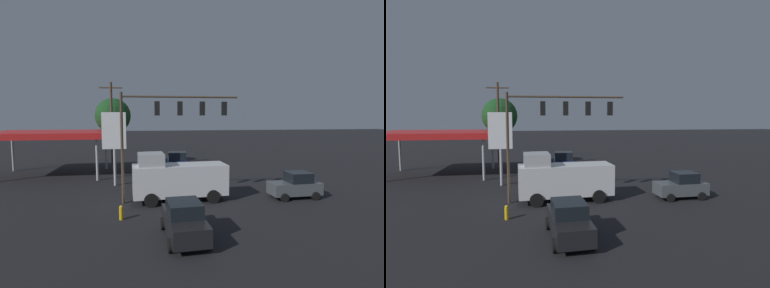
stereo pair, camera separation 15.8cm
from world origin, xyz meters
TOP-DOWN VIEW (x-y plane):
  - ground_plane at (0.00, 0.00)m, footprint 200.00×200.00m
  - traffic_signal_assembly at (2.13, 0.72)m, footprint 8.41×0.43m
  - utility_pole at (7.38, -11.12)m, footprint 2.40×0.26m
  - gas_station_canopy at (13.48, -10.58)m, footprint 11.33×7.68m
  - price_sign at (6.50, -4.94)m, footprint 2.08×0.27m
  - sedan_waiting at (1.83, 7.43)m, footprint 2.28×4.51m
  - pickup_parked at (0.44, -9.89)m, footprint 2.58×5.34m
  - delivery_truck at (1.49, 0.67)m, footprint 6.94×2.93m
  - hatchback_crossing at (-7.46, 1.22)m, footprint 3.85×2.06m
  - street_tree at (7.54, -14.04)m, footprint 4.10×4.10m
  - fire_hydrant at (5.24, 4.16)m, footprint 0.24×0.24m

SIDE VIEW (x-z plane):
  - ground_plane at x=0.00m, z-range 0.00..0.00m
  - fire_hydrant at x=5.24m, z-range 0.00..0.88m
  - hatchback_crossing at x=-7.46m, z-range -0.04..1.93m
  - sedan_waiting at x=1.83m, z-range -0.01..1.92m
  - pickup_parked at x=0.44m, z-range -0.09..2.31m
  - delivery_truck at x=1.49m, z-range -0.10..3.48m
  - gas_station_canopy at x=13.48m, z-range 1.96..6.55m
  - price_sign at x=6.50m, z-range 1.35..7.88m
  - utility_pole at x=7.38m, z-range 0.28..10.06m
  - traffic_signal_assembly at x=2.13m, z-range 2.07..9.94m
  - street_tree at x=7.54m, z-range 2.04..10.29m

